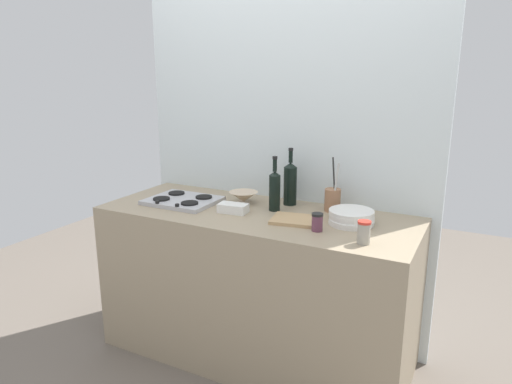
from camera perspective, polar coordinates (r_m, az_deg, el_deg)
The scene contains 13 objects.
ground_plane at distance 3.02m, azimuth -0.00°, elevation -19.06°, with size 6.00×6.00×0.00m, color #6B6056.
counter_block at distance 2.80m, azimuth -0.00°, elevation -11.37°, with size 1.80×0.70×0.90m, color tan.
backsplash_panel at distance 2.91m, azimuth 3.44°, elevation 4.02°, with size 1.90×0.06×2.28m, color silver.
stovetop_hob at distance 2.86m, azimuth -8.97°, elevation -1.01°, with size 0.41×0.33×0.04m.
plate_stack at distance 2.48m, azimuth 11.61°, elevation -3.04°, with size 0.24×0.24×0.07m.
wine_bottle_leftmost at distance 2.64m, azimuth 2.30°, elevation 0.29°, with size 0.06×0.06×0.31m.
wine_bottle_mid_left at distance 2.76m, azimuth 4.22°, elevation 1.13°, with size 0.08×0.08×0.34m.
mixing_bowl at distance 2.81m, azimuth -1.54°, elevation -0.60°, with size 0.18×0.18×0.07m.
butter_dish at distance 2.63m, azimuth -2.82°, elevation -1.99°, with size 0.16×0.09×0.05m, color white.
utensil_crock at distance 2.68m, azimuth 9.38°, elevation -0.88°, with size 0.09×0.09×0.31m.
condiment_jar_front at distance 2.21m, azimuth 13.09°, elevation -4.83°, with size 0.06×0.06×0.11m.
condiment_jar_rear at distance 2.34m, azimuth 7.52°, elevation -3.67°, with size 0.06×0.06×0.09m.
cutting_board at distance 2.48m, azimuth 4.78°, elevation -3.42°, with size 0.24×0.19×0.02m, color tan.
Camera 1 is at (1.15, -2.23, 1.68)m, focal length 32.62 mm.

